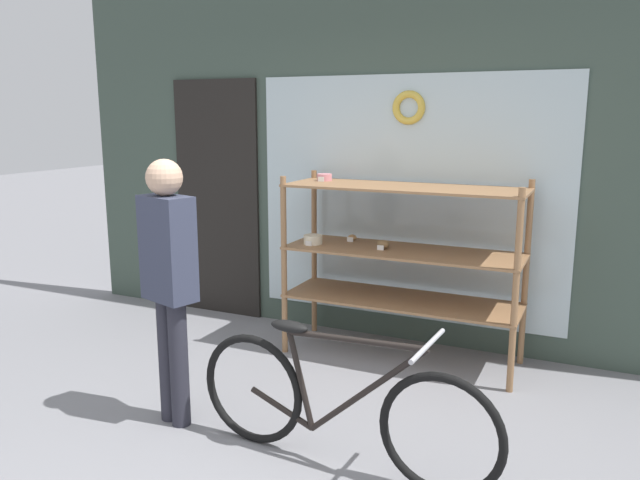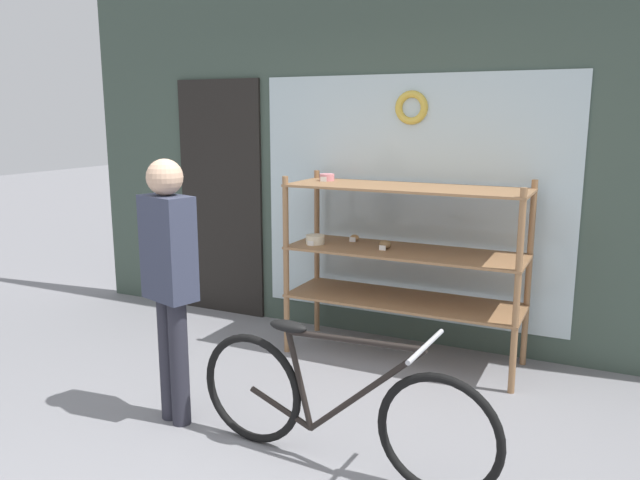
% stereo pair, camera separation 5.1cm
% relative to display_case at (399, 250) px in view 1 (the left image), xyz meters
% --- Properties ---
extents(storefront_facade, '(5.79, 0.13, 3.28)m').
position_rel_display_case_xyz_m(storefront_facade, '(-0.31, 0.42, 0.77)').
color(storefront_facade, '#3D4C42').
rests_on(storefront_facade, ground_plane).
extents(display_case, '(1.72, 0.57, 1.36)m').
position_rel_display_case_xyz_m(display_case, '(0.00, 0.00, 0.00)').
color(display_case, '#8E6642').
rests_on(display_case, ground_plane).
extents(bicycle, '(1.70, 0.46, 0.76)m').
position_rel_display_case_xyz_m(bicycle, '(0.18, -1.56, -0.49)').
color(bicycle, black).
rests_on(bicycle, ground_plane).
extents(pedestrian, '(0.36, 0.27, 1.56)m').
position_rel_display_case_xyz_m(pedestrian, '(-0.88, -1.52, 0.08)').
color(pedestrian, '#282833').
rests_on(pedestrian, ground_plane).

